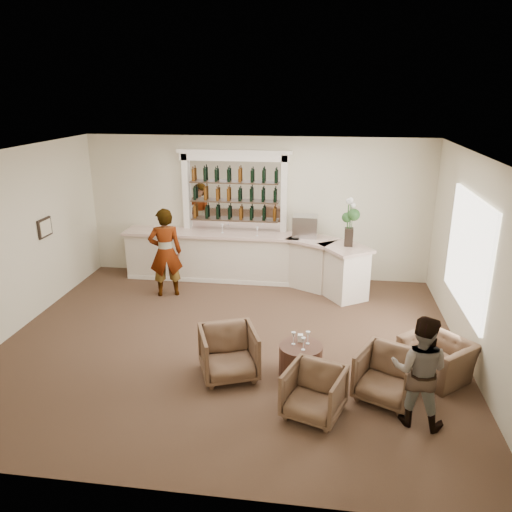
{
  "coord_description": "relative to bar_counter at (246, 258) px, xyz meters",
  "views": [
    {
      "loc": [
        1.56,
        -7.78,
        4.26
      ],
      "look_at": [
        0.35,
        0.9,
        1.35
      ],
      "focal_mm": 35.0,
      "sensor_mm": 36.0,
      "label": 1
    }
  ],
  "objects": [
    {
      "name": "flower_vase",
      "position": [
        2.27,
        -0.53,
        1.15
      ],
      "size": [
        0.27,
        0.27,
        1.03
      ],
      "color": "black",
      "rests_on": "bar_counter"
    },
    {
      "name": "wine_glass_tbl_c",
      "position": [
        1.51,
        -3.98,
        0.03
      ],
      "size": [
        0.07,
        0.07,
        0.21
      ],
      "primitive_type": null,
      "color": "white",
      "rests_on": "cocktail_table"
    },
    {
      "name": "armchair_left",
      "position": [
        0.36,
        -4.04,
        -0.18
      ],
      "size": [
        1.1,
        1.12,
        0.79
      ],
      "primitive_type": "imported",
      "rotation": [
        0.0,
        0.0,
        0.37
      ],
      "color": "brown",
      "rests_on": "ground"
    },
    {
      "name": "wine_glass_tbl_b",
      "position": [
        1.57,
        -3.77,
        0.03
      ],
      "size": [
        0.07,
        0.07,
        0.21
      ],
      "primitive_type": null,
      "color": "white",
      "rests_on": "cocktail_table"
    },
    {
      "name": "ground",
      "position": [
        0.16,
        -3.0,
        -0.57
      ],
      "size": [
        8.0,
        8.0,
        0.0
      ],
      "primitive_type": "plane",
      "color": "#4F3927",
      "rests_on": "ground"
    },
    {
      "name": "armchair_center",
      "position": [
        1.7,
        -4.86,
        -0.22
      ],
      "size": [
        0.96,
        0.97,
        0.7
      ],
      "primitive_type": "imported",
      "rotation": [
        0.0,
        0.0,
        -0.33
      ],
      "color": "brown",
      "rests_on": "ground"
    },
    {
      "name": "espresso_machine",
      "position": [
        1.32,
        0.06,
        0.81
      ],
      "size": [
        0.55,
        0.46,
        0.48
      ],
      "primitive_type": "cube",
      "rotation": [
        0.0,
        0.0,
        -0.01
      ],
      "color": "#B5B5BA",
      "rests_on": "bar_counter"
    },
    {
      "name": "bar_counter",
      "position": [
        0.0,
        0.0,
        0.0
      ],
      "size": [
        5.72,
        1.8,
        1.14
      ],
      "color": "white",
      "rests_on": "ground"
    },
    {
      "name": "wine_glass_tbl_a",
      "position": [
        1.35,
        -3.82,
        0.03
      ],
      "size": [
        0.07,
        0.07,
        0.21
      ],
      "primitive_type": null,
      "color": "white",
      "rests_on": "cocktail_table"
    },
    {
      "name": "room_shell",
      "position": [
        0.33,
        -2.29,
        1.77
      ],
      "size": [
        8.04,
        7.02,
        3.32
      ],
      "color": "beige",
      "rests_on": "ground"
    },
    {
      "name": "cocktail_table",
      "position": [
        1.47,
        -3.85,
        -0.32
      ],
      "size": [
        0.68,
        0.68,
        0.5
      ],
      "primitive_type": "cylinder",
      "color": "#472A1F",
      "rests_on": "ground"
    },
    {
      "name": "guest",
      "position": [
        3.06,
        -4.83,
        0.2
      ],
      "size": [
        0.89,
        0.78,
        1.56
      ],
      "primitive_type": "imported",
      "rotation": [
        0.0,
        0.0,
        2.86
      ],
      "color": "gray",
      "rests_on": "ground"
    },
    {
      "name": "armchair_far",
      "position": [
        3.56,
        -3.61,
        -0.26
      ],
      "size": [
        1.27,
        1.27,
        0.62
      ],
      "primitive_type": "imported",
      "rotation": [
        0.0,
        0.0,
        -0.83
      ],
      "color": "brown",
      "rests_on": "ground"
    },
    {
      "name": "wine_glass_bar_left",
      "position": [
        0.26,
        -0.04,
        0.67
      ],
      "size": [
        0.07,
        0.07,
        0.21
      ],
      "primitive_type": null,
      "color": "white",
      "rests_on": "bar_counter"
    },
    {
      "name": "sommelier",
      "position": [
        -1.59,
        -1.0,
        0.4
      ],
      "size": [
        0.82,
        0.67,
        1.94
      ],
      "primitive_type": "imported",
      "rotation": [
        0.0,
        0.0,
        3.48
      ],
      "color": "gray",
      "rests_on": "ground"
    },
    {
      "name": "napkin_holder",
      "position": [
        1.45,
        -3.71,
        -0.01
      ],
      "size": [
        0.08,
        0.08,
        0.12
      ],
      "primitive_type": "cube",
      "color": "white",
      "rests_on": "cocktail_table"
    },
    {
      "name": "back_bar_alcove",
      "position": [
        -0.34,
        0.41,
        1.46
      ],
      "size": [
        2.64,
        0.25,
        3.0
      ],
      "color": "white",
      "rests_on": "ground"
    },
    {
      "name": "wine_glass_bar_right",
      "position": [
        -0.58,
        0.1,
        0.67
      ],
      "size": [
        0.07,
        0.07,
        0.21
      ],
      "primitive_type": null,
      "color": "white",
      "rests_on": "bar_counter"
    },
    {
      "name": "armchair_right",
      "position": [
        2.73,
        -4.33,
        -0.2
      ],
      "size": [
        1.07,
        1.09,
        0.75
      ],
      "primitive_type": "imported",
      "rotation": [
        0.0,
        0.0,
        -0.45
      ],
      "color": "brown",
      "rests_on": "ground"
    }
  ]
}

